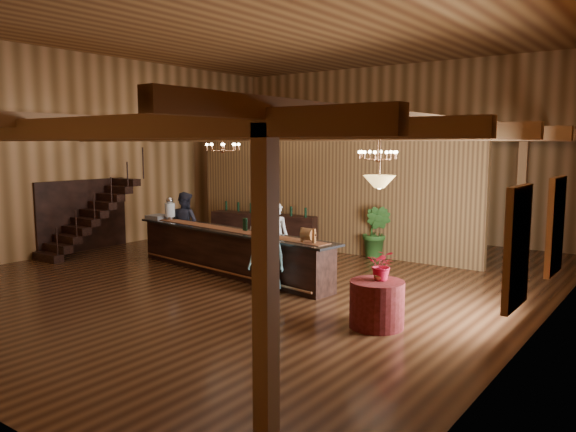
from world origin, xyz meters
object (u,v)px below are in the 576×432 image
Objects in this scene: tasting_bar at (229,251)px; round_table at (377,304)px; chandelier_left at (223,147)px; guest at (267,256)px; backbar_shelf at (264,230)px; bartender at (277,237)px; chandelier_right at (378,155)px; pendant_lamp at (379,182)px; raffle_drum at (308,234)px; staff_second at (185,224)px; beverage_dispenser at (170,209)px; floor_plant at (377,232)px.

tasting_bar reaches higher than round_table.
chandelier_left is (-5.15, 1.92, 2.54)m from round_table.
tasting_bar is 1.98m from guest.
backbar_shelf is 2.06× the size of bartender.
chandelier_right is at bearing 7.52° from chandelier_left.
pendant_lamp is (0.00, -0.00, 2.01)m from round_table.
chandelier_right is at bearing 30.64° from guest.
raffle_drum is at bearing 132.82° from bartender.
round_table is 3.64m from chandelier_right.
chandelier_right reaches higher than round_table.
staff_second is at bearing 161.82° from pendant_lamp.
beverage_dispenser is 7.27m from pendant_lamp.
pendant_lamp reaches higher than staff_second.
floor_plant is (-0.53, 3.99, -0.50)m from raffle_drum.
tasting_bar is at bearing 162.39° from round_table.
guest is (2.37, -1.31, -2.16)m from chandelier_left.
beverage_dispenser is 0.37× the size of bartender.
chandelier_right is (3.27, 0.99, 2.25)m from tasting_bar.
guest is at bearing -146.39° from raffle_drum.
staff_second is at bearing -11.24° from bartender.
staff_second reaches higher than tasting_bar.
chandelier_right is (5.67, 0.62, 1.46)m from beverage_dispenser.
pendant_lamp is (6.17, -4.76, 1.93)m from backbar_shelf.
staff_second is at bearing 138.13° from guest.
raffle_drum is 3.61m from chandelier_left.
chandelier_left is at bearing -172.48° from chandelier_right.
round_table is 6.06m from chandelier_left.
guest is at bearing -129.41° from chandelier_right.
chandelier_left is 0.52× the size of guest.
floor_plant is (-1.34, 2.62, -2.07)m from chandelier_right.
chandelier_left is (1.80, 0.11, 1.61)m from beverage_dispenser.
beverage_dispenser is 3.16m from backbar_shelf.
round_table is 2.01m from pendant_lamp.
tasting_bar is at bearing -73.45° from backbar_shelf.
pendant_lamp is 5.94m from floor_plant.
chandelier_left is at bearing -128.93° from floor_plant.
staff_second is at bearing -114.27° from backbar_shelf.
staff_second is at bearing 169.25° from chandelier_left.
chandelier_left is at bearing 3.44° from beverage_dispenser.
raffle_drum reaches higher than round_table.
raffle_drum is 0.38× the size of pendant_lamp.
chandelier_right is 0.46× the size of staff_second.
guest is at bearing 109.66° from bartender.
round_table is 5.70m from floor_plant.
round_table is 1.12× the size of chandelier_left.
raffle_drum is 0.21× the size of bartender.
floor_plant is at bearing 36.80° from beverage_dispenser.
chandelier_right is 0.52× the size of guest.
raffle_drum is 0.24× the size of floor_plant.
tasting_bar is at bearing -163.19° from chandelier_right.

